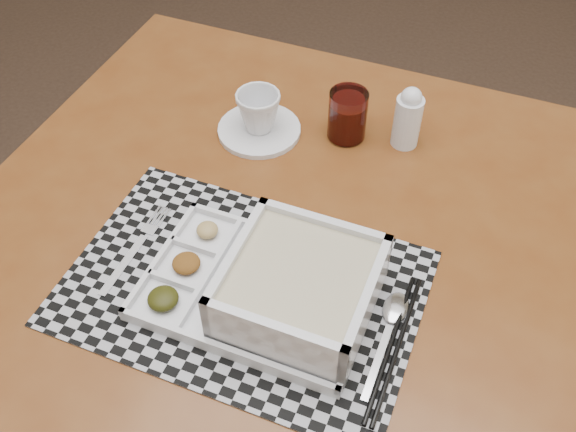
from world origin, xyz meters
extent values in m
plane|color=#302018|center=(0.00, 0.00, 0.00)|extent=(5.00, 5.00, 0.00)
cube|color=#5B2B10|center=(0.20, 0.05, 0.74)|extent=(1.03, 1.03, 0.04)
cylinder|color=#5B2B10|center=(-0.26, 0.50, 0.36)|extent=(0.05, 0.05, 0.72)
cylinder|color=#5B2B10|center=(0.65, 0.51, 0.36)|extent=(0.05, 0.05, 0.72)
cube|color=#5B2B10|center=(0.19, 0.48, 0.68)|extent=(0.87, 0.05, 0.08)
cube|color=#5B2B10|center=(-0.24, 0.04, 0.68)|extent=(0.05, 0.87, 0.08)
cube|color=#5B2B10|center=(0.64, 0.06, 0.68)|extent=(0.05, 0.87, 0.08)
cube|color=#9B9BA2|center=(0.19, -0.06, 0.76)|extent=(0.51, 0.35, 0.00)
cube|color=silver|center=(0.22, -0.06, 0.77)|extent=(0.32, 0.23, 0.01)
cube|color=silver|center=(0.22, 0.05, 0.78)|extent=(0.32, 0.01, 0.01)
cube|color=silver|center=(0.22, -0.17, 0.78)|extent=(0.32, 0.01, 0.01)
cube|color=silver|center=(0.06, -0.06, 0.78)|extent=(0.01, 0.22, 0.01)
cube|color=silver|center=(0.37, -0.06, 0.78)|extent=(0.01, 0.22, 0.01)
cube|color=silver|center=(0.14, -0.06, 0.78)|extent=(0.01, 0.20, 0.01)
cube|color=silver|center=(0.10, -0.10, 0.78)|extent=(0.08, 0.01, 0.01)
cube|color=silver|center=(0.10, -0.03, 0.78)|extent=(0.08, 0.01, 0.01)
ellipsoid|color=black|center=(0.11, -0.13, 0.78)|extent=(0.04, 0.04, 0.02)
ellipsoid|color=#4D2C0C|center=(0.10, -0.06, 0.78)|extent=(0.04, 0.04, 0.02)
ellipsoid|color=olive|center=(0.10, 0.00, 0.78)|extent=(0.03, 0.03, 0.02)
cube|color=silver|center=(0.28, -0.06, 0.78)|extent=(0.20, 0.20, 0.01)
cube|color=silver|center=(0.28, 0.03, 0.82)|extent=(0.20, 0.02, 0.08)
cube|color=silver|center=(0.28, -0.15, 0.82)|extent=(0.20, 0.02, 0.08)
cube|color=silver|center=(0.19, -0.06, 0.82)|extent=(0.02, 0.20, 0.08)
cube|color=silver|center=(0.37, -0.06, 0.82)|extent=(0.02, 0.20, 0.08)
cube|color=#C6BC93|center=(0.28, -0.06, 0.81)|extent=(0.18, 0.18, 0.07)
cube|color=silver|center=(0.01, -0.09, 0.77)|extent=(0.01, 0.12, 0.00)
cube|color=silver|center=(0.01, -0.02, 0.77)|extent=(0.02, 0.02, 0.00)
cube|color=silver|center=(0.00, 0.01, 0.77)|extent=(0.00, 0.04, 0.00)
cube|color=silver|center=(0.01, 0.01, 0.77)|extent=(0.00, 0.04, 0.00)
cube|color=silver|center=(0.01, 0.01, 0.77)|extent=(0.00, 0.04, 0.00)
cube|color=silver|center=(0.02, 0.01, 0.77)|extent=(0.00, 0.04, 0.00)
cube|color=silver|center=(0.41, -0.10, 0.77)|extent=(0.01, 0.12, 0.00)
ellipsoid|color=silver|center=(0.41, -0.01, 0.77)|extent=(0.04, 0.06, 0.01)
cylinder|color=black|center=(0.42, -0.07, 0.77)|extent=(0.01, 0.24, 0.01)
cylinder|color=black|center=(0.43, -0.07, 0.77)|extent=(0.01, 0.24, 0.01)
cylinder|color=silver|center=(0.07, 0.27, 0.77)|extent=(0.15, 0.15, 0.01)
imported|color=silver|center=(0.07, 0.27, 0.81)|extent=(0.11, 0.11, 0.07)
cylinder|color=white|center=(0.22, 0.32, 0.81)|extent=(0.07, 0.07, 0.09)
cylinder|color=#3D0704|center=(0.22, 0.32, 0.80)|extent=(0.06, 0.06, 0.07)
cylinder|color=silver|center=(0.32, 0.34, 0.81)|extent=(0.05, 0.05, 0.09)
sphere|color=silver|center=(0.32, 0.34, 0.86)|extent=(0.04, 0.04, 0.04)
camera|label=1|loc=(0.46, -0.53, 1.52)|focal=40.00mm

